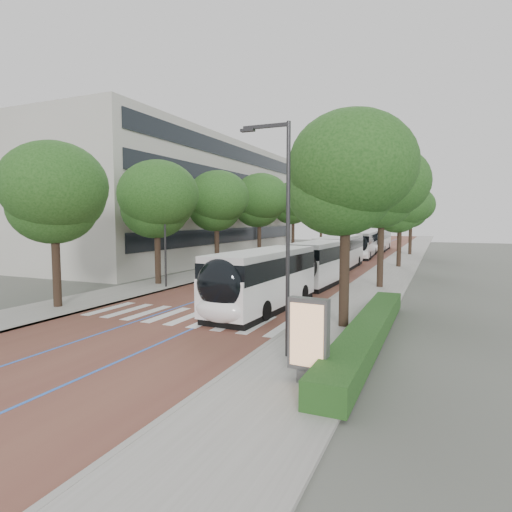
% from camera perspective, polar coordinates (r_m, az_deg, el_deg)
% --- Properties ---
extents(ground, '(160.00, 160.00, 0.00)m').
position_cam_1_polar(ground, '(20.96, -10.98, -8.57)').
color(ground, '#51544C').
rests_on(ground, ground).
extents(road, '(11.00, 140.00, 0.02)m').
position_cam_1_polar(road, '(58.13, 11.96, 0.08)').
color(road, brown).
rests_on(road, ground).
extents(sidewalk_left, '(4.00, 140.00, 0.12)m').
position_cam_1_polar(sidewalk_left, '(60.07, 4.93, 0.37)').
color(sidewalk_left, gray).
rests_on(sidewalk_left, ground).
extents(sidewalk_right, '(4.00, 140.00, 0.12)m').
position_cam_1_polar(sidewalk_right, '(57.10, 19.35, -0.13)').
color(sidewalk_right, gray).
rests_on(sidewalk_right, ground).
extents(kerb_left, '(0.20, 140.00, 0.14)m').
position_cam_1_polar(kerb_left, '(59.50, 6.67, 0.31)').
color(kerb_left, gray).
rests_on(kerb_left, ground).
extents(kerb_right, '(0.20, 140.00, 0.14)m').
position_cam_1_polar(kerb_right, '(57.27, 17.45, -0.06)').
color(kerb_right, gray).
rests_on(kerb_right, ground).
extents(zebra_crossing, '(10.55, 3.60, 0.01)m').
position_cam_1_polar(zebra_crossing, '(21.65, -9.03, -8.04)').
color(zebra_crossing, silver).
rests_on(zebra_crossing, ground).
extents(lane_line_left, '(0.12, 126.00, 0.01)m').
position_cam_1_polar(lane_line_left, '(58.47, 10.42, 0.15)').
color(lane_line_left, blue).
rests_on(lane_line_left, road).
extents(lane_line_right, '(0.12, 126.00, 0.01)m').
position_cam_1_polar(lane_line_right, '(57.83, 13.51, 0.04)').
color(lane_line_right, blue).
rests_on(lane_line_right, road).
extents(office_building, '(18.11, 40.00, 14.00)m').
position_cam_1_polar(office_building, '(54.53, -11.30, 7.13)').
color(office_building, '#A5A399').
rests_on(office_building, ground).
extents(hedge, '(1.20, 14.00, 0.80)m').
position_cam_1_polar(hedge, '(17.49, 14.77, -9.62)').
color(hedge, '#184116').
rests_on(hedge, sidewalk_right).
extents(streetlight_near, '(1.82, 0.20, 8.00)m').
position_cam_1_polar(streetlight_near, '(14.63, 3.62, 4.73)').
color(streetlight_near, '#2D2D30').
rests_on(streetlight_near, sidewalk_right).
extents(streetlight_far, '(1.82, 0.20, 8.00)m').
position_cam_1_polar(streetlight_far, '(39.07, 16.28, 4.70)').
color(streetlight_far, '#2D2D30').
rests_on(streetlight_far, sidewalk_right).
extents(lamp_post_left, '(0.14, 0.14, 8.00)m').
position_cam_1_polar(lamp_post_left, '(30.44, -12.04, 3.45)').
color(lamp_post_left, '#2D2D30').
rests_on(lamp_post_left, sidewalk_left).
extents(trees_left, '(6.32, 60.65, 9.46)m').
position_cam_1_polar(trees_left, '(47.12, -0.38, 6.88)').
color(trees_left, black).
rests_on(trees_left, ground).
extents(trees_right, '(5.85, 47.50, 9.30)m').
position_cam_1_polar(trees_right, '(38.51, 17.85, 6.95)').
color(trees_right, black).
rests_on(trees_right, ground).
extents(lead_bus, '(3.41, 18.50, 3.20)m').
position_cam_1_polar(lead_bus, '(26.40, 4.60, -2.10)').
color(lead_bus, black).
rests_on(lead_bus, ground).
extents(bus_queued_0, '(2.68, 12.43, 3.20)m').
position_cam_1_polar(bus_queued_0, '(41.67, 11.00, 0.42)').
color(bus_queued_0, white).
rests_on(bus_queued_0, ground).
extents(bus_queued_1, '(3.20, 12.52, 3.20)m').
position_cam_1_polar(bus_queued_1, '(55.74, 14.07, 1.50)').
color(bus_queued_1, white).
rests_on(bus_queued_1, ground).
extents(bus_queued_2, '(2.82, 12.45, 3.20)m').
position_cam_1_polar(bus_queued_2, '(68.08, 16.04, 2.06)').
color(bus_queued_2, white).
rests_on(bus_queued_2, ground).
extents(ad_panel, '(1.21, 0.50, 2.48)m').
position_cam_1_polar(ad_panel, '(12.73, 7.01, -10.82)').
color(ad_panel, '#59595B').
rests_on(ad_panel, sidewalk_right).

